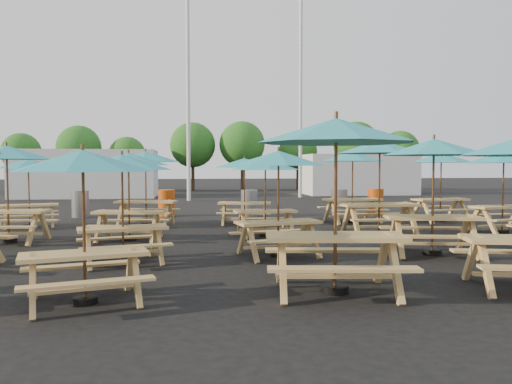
{
  "coord_description": "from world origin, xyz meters",
  "views": [
    {
      "loc": [
        -1.84,
        -12.77,
        1.85
      ],
      "look_at": [
        0.0,
        1.5,
        1.1
      ],
      "focal_mm": 35.0,
      "sensor_mm": 36.0,
      "label": 1
    }
  ],
  "objects": [
    {
      "name": "ground",
      "position": [
        0.0,
        0.0,
        0.0
      ],
      "size": [
        120.0,
        120.0,
        0.0
      ],
      "primitive_type": "plane",
      "color": "black",
      "rests_on": "ground"
    },
    {
      "name": "picnic_unit_2",
      "position": [
        -6.23,
        -0.15,
        2.04
      ],
      "size": [
        2.34,
        2.34,
        2.36
      ],
      "rotation": [
        0.0,
        0.0,
        -0.11
      ],
      "color": "tan",
      "rests_on": "ground"
    },
    {
      "name": "picnic_unit_3",
      "position": [
        -6.7,
        2.94,
        1.81
      ],
      "size": [
        2.3,
        2.3,
        2.09
      ],
      "rotation": [
        0.0,
        0.0,
        0.27
      ],
      "color": "tan",
      "rests_on": "ground"
    },
    {
      "name": "picnic_unit_4",
      "position": [
        -3.28,
        -5.9,
        1.81
      ],
      "size": [
        2.3,
        2.3,
        2.09
      ],
      "rotation": [
        0.0,
        0.0,
        0.27
      ],
      "color": "tan",
      "rests_on": "ground"
    },
    {
      "name": "picnic_unit_5",
      "position": [
        -3.14,
        -3.12,
        1.81
      ],
      "size": [
        2.28,
        2.28,
        2.09
      ],
      "rotation": [
        0.0,
        0.0,
        0.25
      ],
      "color": "tan",
      "rests_on": "ground"
    },
    {
      "name": "picnic_unit_6",
      "position": [
        -3.39,
        -0.11,
        1.9
      ],
      "size": [
        2.21,
        2.21,
        2.2
      ],
      "rotation": [
        0.0,
        0.0,
        -0.13
      ],
      "color": "tan",
      "rests_on": "ground"
    },
    {
      "name": "picnic_unit_7",
      "position": [
        -3.25,
        2.92,
        2.01
      ],
      "size": [
        2.43,
        2.43,
        2.32
      ],
      "rotation": [
        0.0,
        0.0,
        -0.19
      ],
      "color": "tan",
      "rests_on": "ground"
    },
    {
      "name": "picnic_unit_8",
      "position": [
        0.22,
        -5.77,
        2.22
      ],
      "size": [
        2.57,
        2.57,
        2.56
      ],
      "rotation": [
        0.0,
        0.0,
        -0.13
      ],
      "color": "tan",
      "rests_on": "ground"
    },
    {
      "name": "picnic_unit_9",
      "position": [
        -0.09,
        -2.76,
        1.89
      ],
      "size": [
        2.32,
        2.32,
        2.18
      ],
      "rotation": [
        0.0,
        0.0,
        0.21
      ],
      "color": "tan",
      "rests_on": "ground"
    },
    {
      "name": "picnic_unit_10",
      "position": [
        0.07,
        0.13,
        1.78
      ],
      "size": [
        2.01,
        2.01,
        2.06
      ],
      "rotation": [
        0.0,
        0.0,
        0.1
      ],
      "color": "tan",
      "rests_on": "ground"
    },
    {
      "name": "picnic_unit_11",
      "position": [
        -0.19,
        2.87,
        1.83
      ],
      "size": [
        2.18,
        2.18,
        2.12
      ],
      "rotation": [
        0.0,
        0.0,
        -0.16
      ],
      "color": "tan",
      "rests_on": "ground"
    },
    {
      "name": "picnic_unit_13",
      "position": [
        3.13,
        -2.99,
        2.11
      ],
      "size": [
        2.57,
        2.57,
        2.43
      ],
      "rotation": [
        0.0,
        0.0,
        -0.2
      ],
      "color": "tan",
      "rests_on": "ground"
    },
    {
      "name": "picnic_unit_14",
      "position": [
        3.09,
        -0.1,
        2.22
      ],
      "size": [
        2.33,
        2.33,
        2.56
      ],
      "rotation": [
        0.0,
        0.0,
        0.02
      ],
      "color": "tan",
      "rests_on": "ground"
    },
    {
      "name": "picnic_unit_15",
      "position": [
        3.36,
        2.95,
        2.03
      ],
      "size": [
        2.31,
        2.31,
        2.35
      ],
      "rotation": [
        0.0,
        0.0,
        0.1
      ],
      "color": "tan",
      "rests_on": "ground"
    },
    {
      "name": "picnic_unit_18",
      "position": [
        6.63,
        -0.1,
        1.97
      ],
      "size": [
        2.33,
        2.33,
        2.27
      ],
      "rotation": [
        0.0,
        0.0,
        0.16
      ],
      "color": "tan",
      "rests_on": "ground"
    },
    {
      "name": "picnic_unit_19",
      "position": [
        6.33,
        2.78,
        2.0
      ],
      "size": [
        2.33,
        2.33,
        2.31
      ],
      "rotation": [
        0.0,
        0.0,
        0.13
      ],
      "color": "tan",
      "rests_on": "ground"
    },
    {
      "name": "waste_bin_0",
      "position": [
        -5.84,
        5.82,
        0.49
      ],
      "size": [
        0.61,
        0.61,
        0.97
      ],
      "primitive_type": "cylinder",
      "color": "gray",
      "rests_on": "ground"
    },
    {
      "name": "waste_bin_1",
      "position": [
        -2.77,
        5.85,
        0.49
      ],
      "size": [
        0.61,
        0.61,
        0.97
      ],
      "primitive_type": "cylinder",
      "color": "#C5460B",
      "rests_on": "ground"
    },
    {
      "name": "waste_bin_2",
      "position": [
        0.24,
        5.33,
        0.49
      ],
      "size": [
        0.61,
        0.61,
        0.97
      ],
      "primitive_type": "cylinder",
      "color": "gray",
      "rests_on": "ground"
    },
    {
      "name": "waste_bin_3",
      "position": [
        3.71,
        5.51,
        0.49
      ],
      "size": [
        0.61,
        0.61,
        0.97
      ],
      "primitive_type": "cylinder",
      "color": "gray",
      "rests_on": "ground"
    },
    {
      "name": "waste_bin_4",
      "position": [
        5.2,
        5.69,
        0.49
      ],
      "size": [
        0.61,
        0.61,
        0.97
      ],
      "primitive_type": "cylinder",
      "color": "#C5460B",
      "rests_on": "ground"
    },
    {
      "name": "mast_0",
      "position": [
        -2.0,
        14.0,
        6.0
      ],
      "size": [
        0.2,
        0.2,
        12.0
      ],
      "primitive_type": "cylinder",
      "color": "silver",
      "rests_on": "ground"
    },
    {
      "name": "mast_1",
      "position": [
        4.5,
        16.0,
        6.0
      ],
      "size": [
        0.2,
        0.2,
        12.0
      ],
      "primitive_type": "cylinder",
      "color": "silver",
      "rests_on": "ground"
    },
    {
      "name": "event_tent_0",
      "position": [
        -8.0,
        18.0,
        1.4
      ],
      "size": [
        8.0,
        4.0,
        2.8
      ],
      "primitive_type": "cube",
      "color": "silver",
      "rests_on": "ground"
    },
    {
      "name": "event_tent_1",
      "position": [
        9.0,
        19.0,
        1.3
      ],
      "size": [
        7.0,
        4.0,
        2.6
      ],
      "primitive_type": "cube",
      "color": "silver",
      "rests_on": "ground"
    },
    {
      "name": "tree_0",
      "position": [
        -14.07,
        25.25,
        2.83
      ],
      "size": [
        2.8,
        2.8,
        4.24
      ],
      "color": "#382314",
      "rests_on": "ground"
    },
    {
      "name": "tree_1",
      "position": [
        -9.74,
        23.9,
        3.15
      ],
      "size": [
        3.11,
        3.11,
        4.72
      ],
      "color": "#382314",
      "rests_on": "ground"
    },
    {
      "name": "tree_2",
      "position": [
        -6.39,
        23.65,
        2.62
      ],
      "size": [
        2.59,
        2.59,
        3.93
      ],
      "color": "#382314",
      "rests_on": "ground"
    },
    {
      "name": "tree_3",
      "position": [
        -1.75,
        24.72,
        3.41
      ],
      "size": [
        3.36,
        3.36,
        5.09
      ],
      "color": "#382314",
      "rests_on": "ground"
    },
    {
      "name": "tree_4",
      "position": [
        1.9,
        24.26,
        3.46
      ],
      "size": [
        3.41,
        3.41,
        5.17
      ],
      "color": "#382314",
      "rests_on": "ground"
    },
    {
      "name": "tree_5",
      "position": [
        6.22,
        24.67,
        2.97
      ],
      "size": [
        2.94,
        2.94,
        4.45
      ],
      "color": "#382314",
      "rests_on": "ground"
    },
    {
      "name": "tree_6",
      "position": [
        10.23,
        22.9,
        3.43
      ],
      "size": [
        3.38,
        3.38,
        5.13
      ],
      "color": "#382314",
      "rests_on": "ground"
    },
    {
      "name": "tree_7",
      "position": [
        13.63,
        22.92,
        2.99
      ],
      "size": [
        2.95,
        2.95,
        4.48
      ],
      "color": "#382314",
      "rests_on": "ground"
    }
  ]
}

